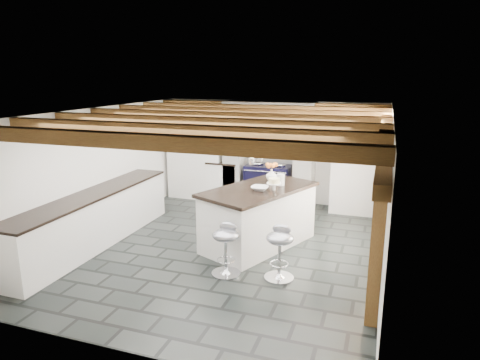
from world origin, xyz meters
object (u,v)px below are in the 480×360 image
(bar_stool_far, at_px, (226,243))
(kitchen_island, at_px, (259,216))
(bar_stool_near, at_px, (280,246))
(range_cooker, at_px, (268,184))

(bar_stool_far, bearing_deg, kitchen_island, 85.20)
(kitchen_island, xyz_separation_m, bar_stool_near, (0.64, -1.12, -0.03))
(bar_stool_near, bearing_deg, bar_stool_far, -170.64)
(range_cooker, bearing_deg, kitchen_island, -78.70)
(range_cooker, relative_size, kitchen_island, 0.43)
(kitchen_island, bearing_deg, range_cooker, 124.77)
(kitchen_island, height_order, bar_stool_near, kitchen_island)
(bar_stool_far, bearing_deg, bar_stool_near, 10.04)
(kitchen_island, bearing_deg, bar_stool_far, -72.66)
(range_cooker, distance_m, bar_stool_near, 3.68)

